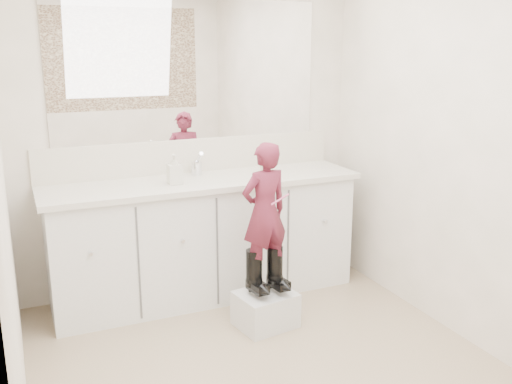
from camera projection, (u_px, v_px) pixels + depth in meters
name	position (u px, v px, depth m)	size (l,w,h in m)	color
floor	(276.00, 377.00, 3.23)	(3.00, 3.00, 0.00)	#917A5F
wall_back	(190.00, 131.00, 4.26)	(2.60, 2.60, 0.00)	beige
wall_front	(511.00, 275.00, 1.60)	(2.60, 2.60, 0.00)	beige
wall_left	(3.00, 197.00, 2.42)	(3.00, 3.00, 0.00)	beige
wall_right	(472.00, 152.00, 3.43)	(3.00, 3.00, 0.00)	beige
vanity_cabinet	(205.00, 240.00, 4.21)	(2.20, 0.55, 0.85)	silver
countertop	(204.00, 182.00, 4.08)	(2.28, 0.58, 0.04)	beige
backsplash	(192.00, 155.00, 4.29)	(2.28, 0.03, 0.25)	beige
mirror	(189.00, 71.00, 4.13)	(2.00, 0.02, 1.00)	white
faucet	(196.00, 168.00, 4.21)	(0.08, 0.08, 0.10)	silver
cup	(266.00, 167.00, 4.24)	(0.11, 0.11, 0.10)	beige
soap_bottle	(174.00, 169.00, 3.92)	(0.09, 0.10, 0.21)	beige
step_stool	(266.00, 309.00, 3.79)	(0.37, 0.31, 0.23)	silver
boot_left	(254.00, 272.00, 3.71)	(0.11, 0.20, 0.31)	black
boot_right	(275.00, 269.00, 3.77)	(0.11, 0.20, 0.31)	black
toddler	(265.00, 212.00, 3.64)	(0.33, 0.22, 0.91)	#982E47
toothbrush	(280.00, 199.00, 3.57)	(0.01, 0.01, 0.14)	#D95482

